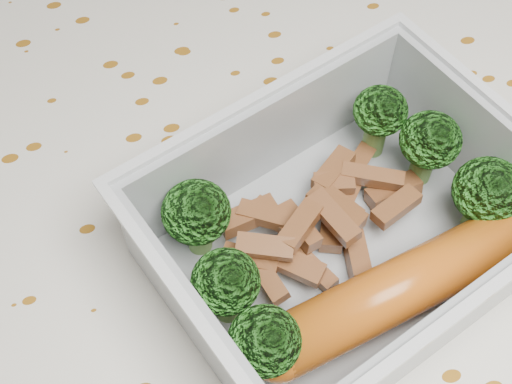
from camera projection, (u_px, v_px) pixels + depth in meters
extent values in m
cube|color=brown|center=(246.00, 236.00, 0.41)|extent=(1.40, 0.90, 0.04)
cube|color=white|center=(246.00, 216.00, 0.39)|extent=(1.46, 0.96, 0.01)
cube|color=#B6BDC3|center=(340.00, 255.00, 0.38)|extent=(0.21, 0.19, 0.00)
cube|color=#B6BDC3|center=(267.00, 138.00, 0.38)|extent=(0.17, 0.06, 0.06)
cube|color=#B6BDC3|center=(441.00, 328.00, 0.32)|extent=(0.17, 0.06, 0.06)
cube|color=#B6BDC3|center=(473.00, 142.00, 0.38)|extent=(0.05, 0.12, 0.06)
cube|color=#B6BDC3|center=(198.00, 323.00, 0.32)|extent=(0.05, 0.12, 0.06)
cube|color=silver|center=(262.00, 94.00, 0.35)|extent=(0.18, 0.07, 0.00)
cube|color=silver|center=(465.00, 308.00, 0.29)|extent=(0.18, 0.07, 0.00)
cube|color=silver|center=(496.00, 100.00, 0.35)|extent=(0.05, 0.13, 0.00)
cube|color=silver|center=(183.00, 300.00, 0.29)|extent=(0.05, 0.13, 0.00)
cylinder|color=#608C3F|center=(199.00, 235.00, 0.37)|extent=(0.02, 0.02, 0.02)
ellipsoid|color=#2F8224|center=(196.00, 212.00, 0.35)|extent=(0.03, 0.03, 0.03)
cylinder|color=#608C3F|center=(375.00, 136.00, 0.40)|extent=(0.02, 0.02, 0.02)
ellipsoid|color=#2F8224|center=(380.00, 111.00, 0.38)|extent=(0.03, 0.03, 0.03)
cylinder|color=#608C3F|center=(227.00, 302.00, 0.35)|extent=(0.02, 0.02, 0.02)
ellipsoid|color=#2F8224|center=(226.00, 282.00, 0.33)|extent=(0.03, 0.03, 0.03)
cylinder|color=#608C3F|center=(422.00, 165.00, 0.39)|extent=(0.02, 0.02, 0.02)
ellipsoid|color=#2F8224|center=(430.00, 140.00, 0.37)|extent=(0.03, 0.03, 0.03)
cylinder|color=#608C3F|center=(264.00, 359.00, 0.33)|extent=(0.02, 0.02, 0.02)
ellipsoid|color=#2F8224|center=(264.00, 341.00, 0.31)|extent=(0.03, 0.03, 0.03)
cylinder|color=#608C3F|center=(477.00, 214.00, 0.38)|extent=(0.02, 0.02, 0.02)
ellipsoid|color=#2F8224|center=(489.00, 191.00, 0.36)|extent=(0.04, 0.04, 0.03)
cube|color=brown|center=(312.00, 267.00, 0.36)|extent=(0.02, 0.03, 0.01)
cube|color=brown|center=(268.00, 216.00, 0.37)|extent=(0.03, 0.03, 0.01)
cube|color=brown|center=(265.00, 247.00, 0.35)|extent=(0.03, 0.02, 0.01)
cube|color=brown|center=(300.00, 267.00, 0.35)|extent=(0.03, 0.03, 0.01)
cube|color=brown|center=(299.00, 226.00, 0.37)|extent=(0.02, 0.03, 0.01)
cube|color=brown|center=(276.00, 218.00, 0.37)|extent=(0.03, 0.03, 0.01)
cube|color=brown|center=(372.00, 177.00, 0.38)|extent=(0.03, 0.02, 0.01)
cube|color=brown|center=(250.00, 260.00, 0.35)|extent=(0.03, 0.02, 0.01)
cube|color=brown|center=(356.00, 250.00, 0.37)|extent=(0.02, 0.03, 0.01)
cube|color=brown|center=(396.00, 207.00, 0.37)|extent=(0.03, 0.02, 0.01)
cube|color=brown|center=(248.00, 216.00, 0.37)|extent=(0.03, 0.02, 0.01)
cube|color=brown|center=(336.00, 210.00, 0.37)|extent=(0.03, 0.03, 0.01)
cube|color=brown|center=(333.00, 170.00, 0.38)|extent=(0.03, 0.03, 0.01)
cube|color=brown|center=(334.00, 183.00, 0.38)|extent=(0.02, 0.02, 0.01)
cube|color=brown|center=(393.00, 191.00, 0.39)|extent=(0.03, 0.02, 0.01)
cube|color=brown|center=(355.00, 168.00, 0.40)|extent=(0.03, 0.03, 0.01)
cube|color=brown|center=(334.00, 218.00, 0.36)|extent=(0.02, 0.03, 0.01)
cube|color=brown|center=(346.00, 192.00, 0.39)|extent=(0.03, 0.03, 0.01)
cube|color=brown|center=(266.00, 275.00, 0.35)|extent=(0.02, 0.03, 0.01)
cube|color=brown|center=(340.00, 207.00, 0.37)|extent=(0.02, 0.03, 0.01)
cube|color=brown|center=(300.00, 226.00, 0.35)|extent=(0.03, 0.03, 0.01)
cube|color=brown|center=(332.00, 224.00, 0.38)|extent=(0.02, 0.03, 0.01)
cylinder|color=#BB5713|center=(403.00, 287.00, 0.34)|extent=(0.14, 0.06, 0.03)
sphere|color=#BB5713|center=(279.00, 351.00, 0.32)|extent=(0.03, 0.03, 0.03)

